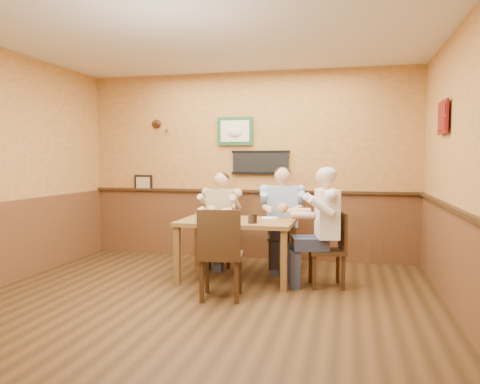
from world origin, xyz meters
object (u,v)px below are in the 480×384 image
object	(u,v)px
dining_table	(237,227)
chair_back_left	(222,236)
water_glass_mid	(251,219)
salt_shaker	(218,216)
chair_back_right	(282,236)
water_glass_left	(198,217)
chair_right_end	(327,249)
diner_tan_shirt	(222,224)
diner_white_elder	(327,233)
cola_tumbler	(254,219)
diner_blue_polo	(282,223)
pepper_shaker	(228,216)
hot_sauce_bottle	(234,213)
chair_near_side	(221,253)

from	to	relation	value
dining_table	chair_back_left	xyz separation A→B (m)	(-0.39, 0.70, -0.24)
water_glass_mid	salt_shaker	distance (m)	0.55
chair_back_right	water_glass_left	size ratio (longest dim) A/B	7.40
chair_right_end	salt_shaker	xyz separation A→B (m)	(-1.34, 0.05, 0.36)
salt_shaker	diner_tan_shirt	bearing A→B (deg)	101.57
chair_back_right	salt_shaker	size ratio (longest dim) A/B	9.03
diner_white_elder	cola_tumbler	bearing A→B (deg)	-90.14
chair_back_left	cola_tumbler	world-z (taller)	cola_tumbler
diner_blue_polo	salt_shaker	bearing A→B (deg)	-141.10
diner_blue_polo	dining_table	bearing A→B (deg)	-129.81
dining_table	chair_back_right	size ratio (longest dim) A/B	1.60
chair_back_left	pepper_shaker	xyz separation A→B (m)	(0.27, -0.68, 0.38)
dining_table	chair_back_right	distance (m)	0.92
chair_back_left	diner_white_elder	world-z (taller)	diner_white_elder
water_glass_left	water_glass_mid	distance (m)	0.63
chair_right_end	hot_sauce_bottle	distance (m)	1.18
chair_back_left	pepper_shaker	world-z (taller)	pepper_shaker
cola_tumbler	pepper_shaker	bearing A→B (deg)	145.07
chair_back_left	water_glass_mid	xyz separation A→B (m)	(0.62, -0.98, 0.39)
pepper_shaker	chair_near_side	bearing A→B (deg)	-80.33
chair_back_left	diner_tan_shirt	bearing A→B (deg)	0.00
chair_near_side	hot_sauce_bottle	world-z (taller)	chair_near_side
chair_near_side	water_glass_left	distance (m)	0.70
water_glass_left	water_glass_mid	xyz separation A→B (m)	(0.63, 0.04, -0.01)
water_glass_left	salt_shaker	size ratio (longest dim) A/B	1.22
chair_near_side	pepper_shaker	size ratio (longest dim) A/B	10.13
dining_table	chair_right_end	world-z (taller)	chair_right_end
chair_back_right	diner_blue_polo	size ratio (longest dim) A/B	0.70
water_glass_mid	cola_tumbler	bearing A→B (deg)	54.00
salt_shaker	cola_tumbler	bearing A→B (deg)	-24.99
chair_right_end	pepper_shaker	distance (m)	1.27
chair_right_end	pepper_shaker	size ratio (longest dim) A/B	9.14
dining_table	diner_blue_polo	distance (m)	0.89
water_glass_left	pepper_shaker	distance (m)	0.44
chair_right_end	diner_blue_polo	xyz separation A→B (m)	(-0.64, 0.82, 0.18)
salt_shaker	dining_table	bearing A→B (deg)	2.20
chair_near_side	diner_tan_shirt	bearing A→B (deg)	-83.07
chair_back_left	chair_right_end	xyz separation A→B (m)	(1.49, -0.77, 0.03)
chair_back_right	pepper_shaker	xyz separation A→B (m)	(-0.58, -0.74, 0.36)
diner_tan_shirt	water_glass_mid	bearing A→B (deg)	-51.87
chair_near_side	diner_tan_shirt	xyz separation A→B (m)	(-0.41, 1.49, 0.10)
diner_white_elder	water_glass_left	bearing A→B (deg)	-92.70
cola_tumbler	hot_sauce_bottle	size ratio (longest dim) A/B	0.58
chair_right_end	dining_table	bearing A→B (deg)	-105.60
cola_tumbler	salt_shaker	world-z (taller)	cola_tumbler
chair_back_left	cola_tumbler	bearing A→B (deg)	-49.88
diner_tan_shirt	salt_shaker	distance (m)	0.76
diner_blue_polo	water_glass_mid	distance (m)	1.08
dining_table	diner_white_elder	bearing A→B (deg)	-3.14
chair_back_right	hot_sauce_bottle	xyz separation A→B (m)	(-0.47, -0.86, 0.41)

